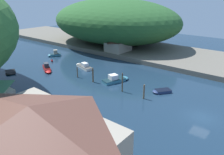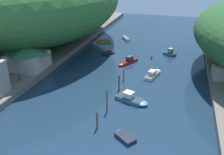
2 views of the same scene
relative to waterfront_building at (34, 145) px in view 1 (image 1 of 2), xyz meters
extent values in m
plane|color=#192D42|center=(21.85, 22.64, -4.98)|extent=(130.00, 130.00, 0.00)
cube|color=#666056|center=(48.76, 22.64, -4.40)|extent=(22.00, 120.00, 1.15)
ellipsoid|color=#285628|center=(49.86, 30.65, 3.31)|extent=(31.84, 44.58, 14.28)
cube|color=gray|center=(0.00, 0.00, -1.03)|extent=(9.30, 13.52, 5.60)
pyramid|color=brown|center=(0.00, 0.00, 2.69)|extent=(10.04, 14.60, 1.84)
cube|color=gray|center=(41.50, 22.70, -2.42)|extent=(6.53, 5.19, 2.81)
pyramid|color=brown|center=(41.50, 22.70, -0.24)|extent=(7.05, 5.60, 1.55)
cube|color=silver|center=(26.87, 21.56, -4.70)|extent=(2.84, 4.98, 0.55)
ellipsoid|color=silver|center=(27.50, 23.83, -4.70)|extent=(2.12, 2.69, 0.55)
cube|color=#504E4A|center=(26.87, 21.56, -4.41)|extent=(2.89, 5.08, 0.03)
cube|color=silver|center=(26.83, 21.42, -4.00)|extent=(1.54, 1.90, 0.85)
cube|color=navy|center=(26.22, 0.88, -4.74)|extent=(3.09, 2.87, 0.47)
ellipsoid|color=navy|center=(25.15, 1.69, -4.74)|extent=(1.97, 2.00, 0.47)
cube|color=black|center=(26.22, 0.88, -4.49)|extent=(3.16, 2.93, 0.03)
cube|color=red|center=(20.69, 27.84, -4.68)|extent=(3.42, 4.79, 0.59)
ellipsoid|color=red|center=(19.58, 25.77, -4.68)|extent=(2.26, 2.69, 0.59)
cube|color=#450A0A|center=(20.69, 27.84, -4.37)|extent=(3.49, 4.89, 0.03)
cube|color=#333842|center=(20.76, 27.97, -3.89)|extent=(1.62, 1.90, 0.99)
cube|color=teal|center=(29.37, 35.82, -4.65)|extent=(3.21, 2.80, 0.65)
ellipsoid|color=teal|center=(28.17, 36.58, -4.65)|extent=(1.97, 1.98, 0.65)
cube|color=#132A33|center=(29.37, 35.82, -4.31)|extent=(3.28, 2.86, 0.03)
cube|color=#9E937F|center=(29.45, 35.77, -3.75)|extent=(1.41, 1.43, 1.15)
cube|color=black|center=(14.25, 32.43, -4.79)|extent=(2.88, 3.20, 0.37)
ellipsoid|color=black|center=(13.72, 31.23, -4.79)|extent=(2.25, 1.96, 0.37)
cube|color=black|center=(14.25, 32.43, -4.59)|extent=(2.93, 3.26, 0.03)
cube|color=teal|center=(24.50, 10.85, -4.67)|extent=(4.97, 3.41, 0.61)
ellipsoid|color=teal|center=(26.65, 10.10, -4.67)|extent=(2.78, 2.56, 0.61)
cube|color=#132A33|center=(24.50, 10.85, -4.35)|extent=(5.07, 3.47, 0.03)
cube|color=silver|center=(24.37, 10.89, -3.88)|extent=(1.97, 1.86, 0.97)
cylinder|color=brown|center=(21.77, 2.26, -3.76)|extent=(0.28, 0.28, 2.44)
sphere|color=brown|center=(21.77, 2.26, -2.48)|extent=(0.26, 0.26, 0.26)
cylinder|color=brown|center=(21.82, 6.80, -3.24)|extent=(0.23, 0.23, 3.48)
sphere|color=brown|center=(21.82, 6.80, -1.45)|extent=(0.21, 0.21, 0.21)
cylinder|color=brown|center=(21.85, 14.06, -3.55)|extent=(0.30, 0.30, 2.85)
sphere|color=brown|center=(21.85, 14.06, -2.06)|extent=(0.27, 0.27, 0.27)
cylinder|color=brown|center=(21.68, 18.42, -3.85)|extent=(0.23, 0.23, 2.26)
sphere|color=brown|center=(21.68, 18.42, -2.67)|extent=(0.21, 0.21, 0.21)
sphere|color=red|center=(25.29, 31.99, -4.70)|extent=(0.56, 0.56, 0.56)
cone|color=red|center=(25.29, 31.99, -4.28)|extent=(0.28, 0.28, 0.28)
cylinder|color=#282D3D|center=(3.68, 10.44, -3.41)|extent=(0.13, 0.13, 0.85)
cylinder|color=#282D3D|center=(3.71, 10.62, -3.41)|extent=(0.13, 0.13, 0.85)
cube|color=navy|center=(3.69, 10.53, -2.67)|extent=(0.29, 0.41, 0.62)
sphere|color=tan|center=(3.69, 10.53, -2.25)|extent=(0.22, 0.22, 0.22)
camera|label=1|loc=(-7.50, -14.30, 11.69)|focal=35.00mm
camera|label=2|loc=(31.82, -25.01, 16.21)|focal=40.00mm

